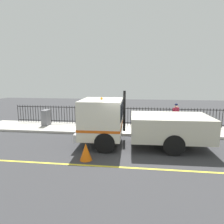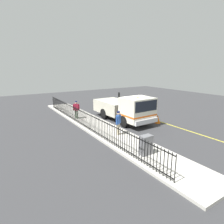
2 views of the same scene
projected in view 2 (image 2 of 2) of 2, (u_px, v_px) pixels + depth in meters
The scene contains 9 objects.
ground_plane at pixel (128, 121), 17.27m from camera, with size 45.25×45.25×0.00m, color #38383A.
sidewalk_slab at pixel (97, 126), 15.60m from camera, with size 2.54×20.57×0.14m, color beige.
lane_marking at pixel (147, 117), 18.46m from camera, with size 0.12×18.51×0.01m, color yellow.
work_truck at pixel (126, 108), 16.76m from camera, with size 2.61×6.53×2.74m.
worker_standing at pixel (118, 120), 13.22m from camera, with size 0.52×0.46×1.70m.
pedestrian_distant at pixel (76, 108), 17.32m from camera, with size 0.49×0.46×1.64m.
iron_fence at pixel (85, 119), 14.89m from camera, with size 0.04×17.52×1.28m.
utility_cabinet at pixel (146, 145), 10.30m from camera, with size 0.68×0.43×1.08m, color slate.
traffic_cone at pixel (158, 119), 16.57m from camera, with size 0.51×0.51×0.73m, color orange.
Camera 2 is at (10.11, 13.26, 4.81)m, focal length 30.74 mm.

